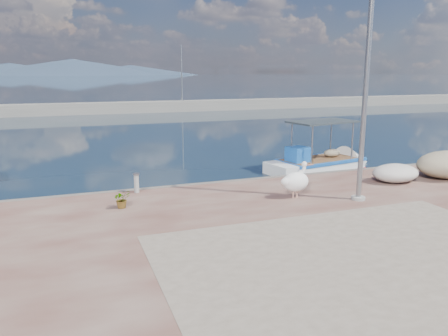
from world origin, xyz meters
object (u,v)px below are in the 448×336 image
at_px(boat_right, 320,166).
at_px(lamp_post, 365,95).
at_px(pelican, 296,181).
at_px(bollard_near, 136,182).

relative_size(boat_right, lamp_post, 0.83).
height_order(boat_right, lamp_post, lamp_post).
height_order(boat_right, pelican, boat_right).
bearing_deg(boat_right, pelican, -139.57).
distance_m(boat_right, lamp_post, 7.42).
bearing_deg(bollard_near, boat_right, 17.27).
distance_m(pelican, bollard_near, 5.33).
xyz_separation_m(boat_right, bollard_near, (-8.94, -2.78, 0.65)).
distance_m(pelican, lamp_post, 3.38).
height_order(pelican, bollard_near, pelican).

